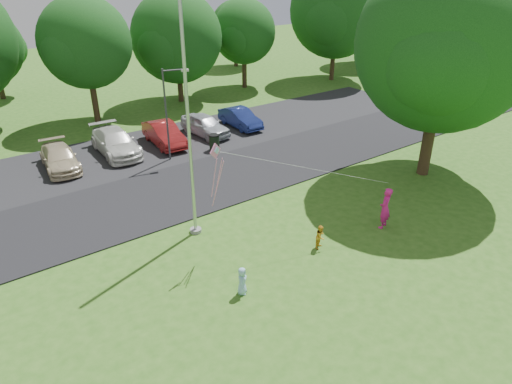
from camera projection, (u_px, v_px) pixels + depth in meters
ground at (335, 258)px, 18.18m from camera, size 120.00×120.00×0.00m
park_road at (215, 180)px, 24.63m from camera, size 60.00×6.00×0.06m
parking_strip at (162, 145)px, 29.30m from camera, size 42.00×7.00×0.06m
flagpole at (190, 142)px, 18.04m from camera, size 0.50×0.50×10.00m
street_lamp at (169, 107)px, 25.78m from camera, size 1.49×0.50×5.38m
trash_can at (214, 143)px, 28.29m from camera, size 0.66×0.66×1.05m
big_tree at (445, 48)px, 22.30m from camera, size 9.45×8.82×11.41m
tree_row at (122, 35)px, 33.86m from camera, size 64.35×11.94×10.88m
horizon_trees at (110, 37)px, 42.74m from camera, size 77.46×7.20×7.02m
parked_cars at (153, 136)px, 28.74m from camera, size 14.16×5.10×1.45m
woman at (385, 208)px, 19.87m from camera, size 0.81×0.66×1.91m
child_yellow at (321, 237)px, 18.62m from camera, size 0.61×0.55×1.02m
child_blue at (242, 281)px, 16.00m from camera, size 0.60×0.61×1.07m
kite at (221, 163)px, 16.75m from camera, size 7.22×2.85×2.63m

